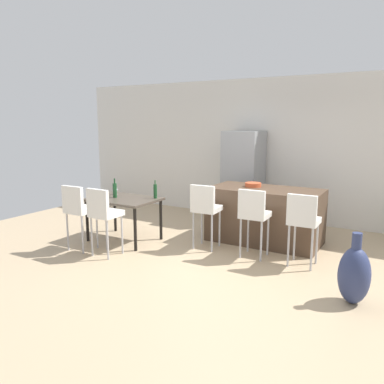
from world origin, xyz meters
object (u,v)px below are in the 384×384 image
object	(u,v)px
kitchen_island	(265,215)
dining_chair_near	(78,207)
floor_vase	(354,275)
wine_bottle_middle	(155,191)
bar_chair_right	(303,219)
dining_table	(124,203)
fruit_bowl	(253,185)
wine_glass_left	(116,188)
dining_chair_far	(103,211)
wine_bottle_right	(115,190)
bar_chair_middle	(254,212)
refrigerator	(243,176)
bar_chair_left	(205,206)

from	to	relation	value
kitchen_island	dining_chair_near	size ratio (longest dim) A/B	1.75
dining_chair_near	floor_vase	size ratio (longest dim) A/B	1.28
wine_bottle_middle	floor_vase	world-z (taller)	wine_bottle_middle
wine_bottle_middle	bar_chair_right	bearing A→B (deg)	0.59
dining_table	fruit_bowl	distance (m)	2.24
bar_chair_right	wine_glass_left	world-z (taller)	bar_chair_right
bar_chair_right	dining_chair_far	distance (m)	2.91
wine_bottle_middle	dining_chair_far	bearing A→B (deg)	-101.36
dining_chair_far	wine_bottle_right	world-z (taller)	wine_bottle_right
bar_chair_middle	dining_chair_near	world-z (taller)	same
refrigerator	floor_vase	size ratio (longest dim) A/B	2.24
kitchen_island	floor_vase	xyz separation A→B (m)	(1.65, -1.67, -0.12)
kitchen_island	bar_chair_middle	distance (m)	0.89
bar_chair_middle	refrigerator	bearing A→B (deg)	116.90
floor_vase	bar_chair_left	bearing A→B (deg)	160.57
wine_glass_left	fruit_bowl	size ratio (longest dim) A/B	0.63
wine_bottle_middle	fruit_bowl	xyz separation A→B (m)	(1.39, 0.94, 0.09)
bar_chair_middle	refrigerator	size ratio (longest dim) A/B	0.57
bar_chair_left	dining_chair_far	xyz separation A→B (m)	(-1.16, -1.07, 0.00)
bar_chair_left	dining_chair_far	size ratio (longest dim) A/B	1.00
bar_chair_middle	dining_chair_near	bearing A→B (deg)	-156.79
wine_bottle_right	floor_vase	bearing A→B (deg)	-7.31
bar_chair_middle	floor_vase	size ratio (longest dim) A/B	1.28
dining_chair_near	wine_glass_left	distance (m)	0.99
bar_chair_left	wine_bottle_right	distance (m)	1.63
kitchen_island	wine_bottle_right	world-z (taller)	wine_bottle_right
bar_chair_left	bar_chair_right	size ratio (longest dim) A/B	1.00
bar_chair_middle	dining_chair_far	size ratio (longest dim) A/B	1.00
wine_bottle_middle	floor_vase	xyz separation A→B (m)	(3.29, -0.80, -0.53)
bar_chair_right	fruit_bowl	distance (m)	1.45
bar_chair_left	floor_vase	bearing A→B (deg)	-19.43
dining_chair_far	wine_bottle_right	bearing A→B (deg)	119.61
dining_table	wine_bottle_right	size ratio (longest dim) A/B	3.51
bar_chair_right	wine_bottle_right	world-z (taller)	wine_bottle_right
dining_table	wine_bottle_middle	world-z (taller)	wine_bottle_middle
bar_chair_middle	bar_chair_right	world-z (taller)	same
floor_vase	dining_chair_far	bearing A→B (deg)	-176.00
floor_vase	refrigerator	bearing A→B (deg)	131.87
bar_chair_right	wine_bottle_middle	world-z (taller)	bar_chair_right
dining_chair_far	wine_bottle_right	xyz separation A→B (m)	(-0.43, 0.75, 0.17)
wine_glass_left	floor_vase	world-z (taller)	wine_glass_left
bar_chair_left	dining_table	xyz separation A→B (m)	(-1.42, -0.30, -0.04)
bar_chair_right	wine_glass_left	bearing A→B (deg)	-178.37
wine_bottle_middle	bar_chair_left	bearing A→B (deg)	1.55
bar_chair_right	refrigerator	world-z (taller)	refrigerator
wine_bottle_middle	refrigerator	world-z (taller)	refrigerator
kitchen_island	refrigerator	distance (m)	1.55
dining_table	wine_bottle_middle	size ratio (longest dim) A/B	3.77
dining_chair_far	refrigerator	world-z (taller)	refrigerator
kitchen_island	wine_glass_left	bearing A→B (deg)	-159.07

